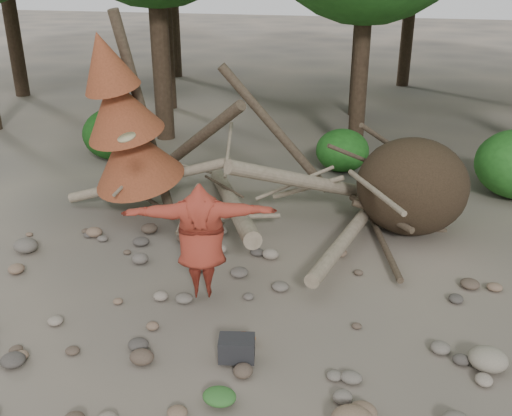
# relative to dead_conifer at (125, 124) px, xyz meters

# --- Properties ---
(ground) EXTENTS (120.00, 120.00, 0.00)m
(ground) POSITION_rel_dead_conifer_xyz_m (3.12, -3.37, -2.11)
(ground) COLOR #514C44
(ground) RESTS_ON ground
(deadfall_pile) EXTENTS (8.55, 5.24, 3.30)m
(deadfall_pile) POSITION_rel_dead_conifer_xyz_m (5.13, 0.87, -1.16)
(deadfall_pile) COLOR #332619
(deadfall_pile) RESTS_ON ground
(dead_conifer) EXTENTS (2.06, 2.16, 4.35)m
(dead_conifer) POSITION_rel_dead_conifer_xyz_m (0.00, 0.00, 0.00)
(dead_conifer) COLOR #4C3F30
(dead_conifer) RESTS_ON ground
(bush_left) EXTENTS (1.80, 1.80, 1.44)m
(bush_left) POSITION_rel_dead_conifer_xyz_m (-2.38, 3.83, -1.39)
(bush_left) COLOR #184E14
(bush_left) RESTS_ON ground
(bush_mid) EXTENTS (1.40, 1.40, 1.12)m
(bush_mid) POSITION_rel_dead_conifer_xyz_m (3.92, 4.43, -1.55)
(bush_mid) COLOR #21631C
(bush_mid) RESTS_ON ground
(frisbee_thrower) EXTENTS (2.71, 1.31, 2.54)m
(frisbee_thrower) POSITION_rel_dead_conifer_xyz_m (2.53, -2.56, -1.06)
(frisbee_thrower) COLOR maroon
(frisbee_thrower) RESTS_ON ground
(backpack) EXTENTS (0.55, 0.43, 0.33)m
(backpack) POSITION_rel_dead_conifer_xyz_m (3.55, -4.01, -1.95)
(backpack) COLOR black
(backpack) RESTS_ON ground
(cloth_green) EXTENTS (0.43, 0.36, 0.16)m
(cloth_green) POSITION_rel_dead_conifer_xyz_m (3.59, -4.87, -2.03)
(cloth_green) COLOR #2D6026
(cloth_green) RESTS_ON ground
(cloth_orange) EXTENTS (0.33, 0.27, 0.12)m
(cloth_orange) POSITION_rel_dead_conifer_xyz_m (3.54, -3.60, -2.05)
(cloth_orange) COLOR #B0541E
(cloth_orange) RESTS_ON ground
(boulder_mid_right) EXTENTS (0.52, 0.47, 0.31)m
(boulder_mid_right) POSITION_rel_dead_conifer_xyz_m (6.86, -3.27, -1.95)
(boulder_mid_right) COLOR gray
(boulder_mid_right) RESTS_ON ground
(boulder_mid_left) EXTENTS (0.46, 0.42, 0.28)m
(boulder_mid_left) POSITION_rel_dead_conifer_xyz_m (-1.29, -1.91, -1.97)
(boulder_mid_left) COLOR #605A51
(boulder_mid_left) RESTS_ON ground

